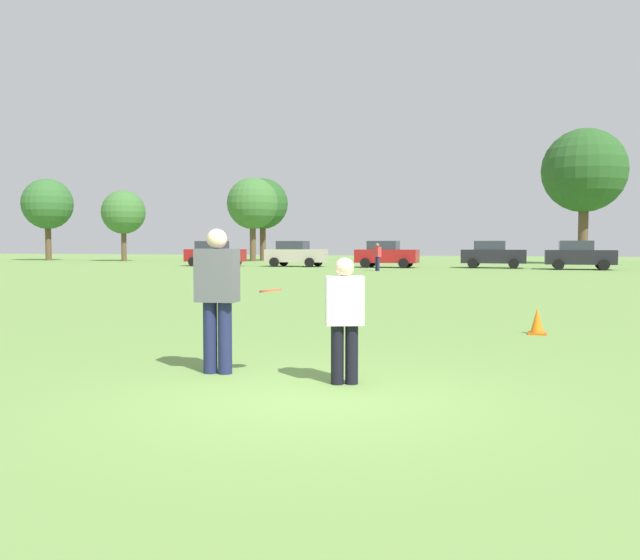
{
  "coord_description": "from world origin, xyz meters",
  "views": [
    {
      "loc": [
        2.28,
        -6.75,
        1.62
      ],
      "look_at": [
        -0.45,
        2.04,
        1.13
      ],
      "focal_mm": 38.19,
      "sensor_mm": 36.0,
      "label": 1
    }
  ],
  "objects": [
    {
      "name": "parked_car_near_right",
      "position": [
        5.15,
        38.81,
        0.92
      ],
      "size": [
        4.22,
        2.25,
        1.82
      ],
      "color": "black",
      "rests_on": "ground"
    },
    {
      "name": "tree_west_oak",
      "position": [
        -42.94,
        48.98,
        5.48
      ],
      "size": [
        4.91,
        4.91,
        7.97
      ],
      "color": "brown",
      "rests_on": "ground"
    },
    {
      "name": "frisbee",
      "position": [
        -0.73,
        0.91,
        1.05
      ],
      "size": [
        0.27,
        0.27,
        0.06
      ],
      "color": "#E54C33"
    },
    {
      "name": "traffic_cone",
      "position": [
        2.4,
        5.96,
        0.23
      ],
      "size": [
        0.32,
        0.32,
        0.48
      ],
      "color": "#D8590C",
      "rests_on": "ground"
    },
    {
      "name": "tree_east_oak",
      "position": [
        6.19,
        51.21,
        7.38
      ],
      "size": [
        6.61,
        6.61,
        10.74
      ],
      "color": "brown",
      "rests_on": "ground"
    },
    {
      "name": "parked_car_near_left",
      "position": [
        -19.82,
        38.36,
        0.92
      ],
      "size": [
        4.22,
        2.25,
        1.82
      ],
      "color": "maroon",
      "rests_on": "ground"
    },
    {
      "name": "tree_east_birch",
      "position": [
        -22.4,
        54.07,
        5.43
      ],
      "size": [
        4.86,
        4.86,
        7.9
      ],
      "color": "brown",
      "rests_on": "ground"
    },
    {
      "name": "bystander_sideline_watcher",
      "position": [
        -6.51,
        33.06,
        0.93
      ],
      "size": [
        0.51,
        0.5,
        1.66
      ],
      "color": "#1E234C",
      "rests_on": "ground"
    },
    {
      "name": "tree_west_maple",
      "position": [
        -34.24,
        48.7,
        4.55
      ],
      "size": [
        4.08,
        4.08,
        6.62
      ],
      "color": "brown",
      "rests_on": "ground"
    },
    {
      "name": "player_thrower",
      "position": [
        -1.44,
        0.91,
        1.02
      ],
      "size": [
        0.53,
        0.34,
        1.8
      ],
      "color": "#1E234C",
      "rests_on": "ground"
    },
    {
      "name": "tree_center_elm",
      "position": [
        -22.63,
        52.16,
        5.35
      ],
      "size": [
        4.79,
        4.79,
        7.78
      ],
      "color": "brown",
      "rests_on": "ground"
    },
    {
      "name": "parked_car_mid_left",
      "position": [
        -13.75,
        38.9,
        0.92
      ],
      "size": [
        4.22,
        2.25,
        1.82
      ],
      "color": "#B7AD99",
      "rests_on": "ground"
    },
    {
      "name": "parked_car_mid_right",
      "position": [
        -0.18,
        40.09,
        0.92
      ],
      "size": [
        4.22,
        2.25,
        1.82
      ],
      "color": "black",
      "rests_on": "ground"
    },
    {
      "name": "parked_car_center",
      "position": [
        -7.2,
        38.94,
        0.92
      ],
      "size": [
        4.22,
        2.25,
        1.82
      ],
      "color": "maroon",
      "rests_on": "ground"
    },
    {
      "name": "player_defender",
      "position": [
        0.24,
        0.76,
        0.82
      ],
      "size": [
        0.49,
        0.39,
        1.46
      ],
      "color": "black",
      "rests_on": "ground"
    },
    {
      "name": "ground_plane",
      "position": [
        0.0,
        0.0,
        0.0
      ],
      "size": [
        170.97,
        170.97,
        0.0
      ],
      "primitive_type": "plane",
      "color": "#6B9347"
    }
  ]
}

